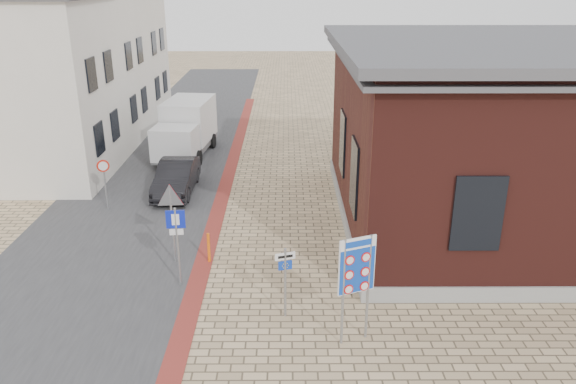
# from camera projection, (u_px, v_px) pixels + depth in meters

# --- Properties ---
(ground) EXTENTS (120.00, 120.00, 0.00)m
(ground) POSITION_uv_depth(u_px,v_px,m) (259.00, 322.00, 15.41)
(ground) COLOR tan
(ground) RESTS_ON ground
(road_strip) EXTENTS (7.00, 60.00, 0.02)m
(road_strip) POSITION_uv_depth(u_px,v_px,m) (167.00, 157.00, 29.39)
(road_strip) COLOR #38383A
(road_strip) RESTS_ON ground
(curb_strip) EXTENTS (0.60, 40.00, 0.02)m
(curb_strip) POSITION_uv_depth(u_px,v_px,m) (224.00, 191.00, 24.73)
(curb_strip) COLOR maroon
(curb_strip) RESTS_ON ground
(brick_building) EXTENTS (13.00, 13.00, 6.80)m
(brick_building) POSITION_uv_depth(u_px,v_px,m) (509.00, 132.00, 20.72)
(brick_building) COLOR gray
(brick_building) RESTS_ON ground
(townhouse_near) EXTENTS (7.40, 6.40, 8.30)m
(townhouse_near) POSITION_uv_depth(u_px,v_px,m) (24.00, 89.00, 25.07)
(townhouse_near) COLOR silver
(townhouse_near) RESTS_ON ground
(townhouse_mid) EXTENTS (7.40, 6.40, 9.10)m
(townhouse_mid) POSITION_uv_depth(u_px,v_px,m) (70.00, 61.00, 30.53)
(townhouse_mid) COLOR silver
(townhouse_mid) RESTS_ON ground
(townhouse_far) EXTENTS (7.40, 6.40, 8.30)m
(townhouse_far) POSITION_uv_depth(u_px,v_px,m) (105.00, 54.00, 36.27)
(townhouse_far) COLOR silver
(townhouse_far) RESTS_ON ground
(bike_rack) EXTENTS (0.08, 1.80, 0.60)m
(bike_rack) POSITION_uv_depth(u_px,v_px,m) (347.00, 274.00, 17.38)
(bike_rack) COLOR slate
(bike_rack) RESTS_ON ground
(sedan) EXTENTS (1.50, 4.25, 1.40)m
(sedan) POSITION_uv_depth(u_px,v_px,m) (176.00, 177.00, 24.42)
(sedan) COLOR black
(sedan) RESTS_ON ground
(box_truck) EXTENTS (2.72, 5.58, 2.82)m
(box_truck) POSITION_uv_depth(u_px,v_px,m) (186.00, 128.00, 29.32)
(box_truck) COLOR slate
(box_truck) RESTS_ON ground
(border_sign) EXTENTS (0.95, 0.42, 2.96)m
(border_sign) POSITION_uv_depth(u_px,v_px,m) (357.00, 268.00, 13.88)
(border_sign) COLOR gray
(border_sign) RESTS_ON ground
(essen_sign) EXTENTS (0.55, 0.20, 2.09)m
(essen_sign) POSITION_uv_depth(u_px,v_px,m) (285.00, 273.00, 15.20)
(essen_sign) COLOR gray
(essen_sign) RESTS_ON ground
(parking_sign) EXTENTS (0.56, 0.09, 2.55)m
(parking_sign) POSITION_uv_depth(u_px,v_px,m) (177.00, 233.00, 16.64)
(parking_sign) COLOR gray
(parking_sign) RESTS_ON ground
(yield_sign) EXTENTS (0.95, 0.13, 2.69)m
(yield_sign) POSITION_uv_depth(u_px,v_px,m) (171.00, 204.00, 17.92)
(yield_sign) COLOR gray
(yield_sign) RESTS_ON ground
(speed_sign) EXTENTS (0.48, 0.21, 2.12)m
(speed_sign) POSITION_uv_depth(u_px,v_px,m) (104.00, 177.00, 22.35)
(speed_sign) COLOR gray
(speed_sign) RESTS_ON ground
(bollard) EXTENTS (0.12, 0.12, 1.04)m
(bollard) POSITION_uv_depth(u_px,v_px,m) (209.00, 248.00, 18.45)
(bollard) COLOR orange
(bollard) RESTS_ON ground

